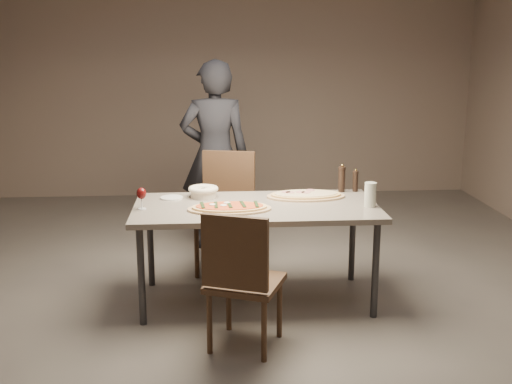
{
  "coord_description": "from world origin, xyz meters",
  "views": [
    {
      "loc": [
        -0.34,
        -4.57,
        1.94
      ],
      "look_at": [
        0.0,
        0.0,
        0.85
      ],
      "focal_mm": 45.0,
      "sensor_mm": 36.0,
      "label": 1
    }
  ],
  "objects": [
    {
      "name": "side_plate",
      "position": [
        -0.63,
        0.25,
        0.76
      ],
      "size": [
        0.17,
        0.17,
        0.01
      ],
      "rotation": [
        0.0,
        0.0,
        0.07
      ],
      "color": "white",
      "rests_on": "dining_table"
    },
    {
      "name": "ham_pizza",
      "position": [
        0.4,
        0.22,
        0.77
      ],
      "size": [
        0.61,
        0.34,
        0.04
      ],
      "rotation": [
        0.0,
        0.0,
        -0.16
      ],
      "color": "tan",
      "rests_on": "dining_table"
    },
    {
      "name": "zucchini_pizza",
      "position": [
        -0.2,
        -0.12,
        0.77
      ],
      "size": [
        0.6,
        0.33,
        0.05
      ],
      "rotation": [
        0.0,
        0.0,
        -0.21
      ],
      "color": "tan",
      "rests_on": "dining_table"
    },
    {
      "name": "carafe",
      "position": [
        0.83,
        -0.1,
        0.84
      ],
      "size": [
        0.09,
        0.09,
        0.18
      ],
      "rotation": [
        0.0,
        0.0,
        -0.09
      ],
      "color": "silver",
      "rests_on": "dining_table"
    },
    {
      "name": "pepper_mill_right",
      "position": [
        0.83,
        0.38,
        0.84
      ],
      "size": [
        0.05,
        0.05,
        0.19
      ],
      "rotation": [
        0.0,
        0.0,
        0.23
      ],
      "color": "black",
      "rests_on": "dining_table"
    },
    {
      "name": "wine_glass",
      "position": [
        -0.83,
        -0.05,
        0.86
      ],
      "size": [
        0.07,
        0.07,
        0.16
      ],
      "rotation": [
        0.0,
        0.0,
        0.11
      ],
      "color": "silver",
      "rests_on": "dining_table"
    },
    {
      "name": "dining_table",
      "position": [
        0.0,
        0.0,
        0.69
      ],
      "size": [
        1.8,
        0.9,
        0.75
      ],
      "color": "slate",
      "rests_on": "ground"
    },
    {
      "name": "oil_dish",
      "position": [
        0.26,
        0.16,
        0.76
      ],
      "size": [
        0.11,
        0.11,
        0.01
      ],
      "rotation": [
        0.0,
        0.0,
        0.27
      ],
      "color": "white",
      "rests_on": "dining_table"
    },
    {
      "name": "room",
      "position": [
        0.0,
        0.0,
        1.4
      ],
      "size": [
        7.0,
        7.0,
        7.0
      ],
      "color": "#605A53",
      "rests_on": "ground"
    },
    {
      "name": "chair_near",
      "position": [
        -0.16,
        -0.81,
        0.52
      ],
      "size": [
        0.57,
        0.57,
        0.93
      ],
      "rotation": [
        0.0,
        0.0,
        -0.38
      ],
      "color": "#412B1B",
      "rests_on": "ground"
    },
    {
      "name": "pepper_mill_left",
      "position": [
        0.72,
        0.38,
        0.86
      ],
      "size": [
        0.06,
        0.06,
        0.23
      ],
      "rotation": [
        0.0,
        0.0,
        0.25
      ],
      "color": "black",
      "rests_on": "dining_table"
    },
    {
      "name": "chair_far",
      "position": [
        -0.2,
        0.75,
        0.57
      ],
      "size": [
        0.57,
        0.57,
        1.01
      ],
      "rotation": [
        0.0,
        0.0,
        2.91
      ],
      "color": "#412B1B",
      "rests_on": "ground"
    },
    {
      "name": "diner",
      "position": [
        -0.29,
        1.35,
        0.89
      ],
      "size": [
        0.65,
        0.43,
        1.77
      ],
      "primitive_type": "imported",
      "rotation": [
        0.0,
        0.0,
        3.16
      ],
      "color": "black",
      "rests_on": "ground"
    },
    {
      "name": "bread_basket",
      "position": [
        -0.39,
        0.28,
        0.8
      ],
      "size": [
        0.23,
        0.23,
        0.08
      ],
      "rotation": [
        0.0,
        0.0,
        0.34
      ],
      "color": "beige",
      "rests_on": "dining_table"
    }
  ]
}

